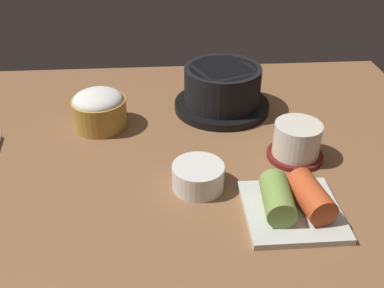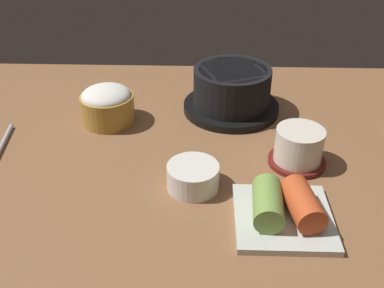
{
  "view_description": "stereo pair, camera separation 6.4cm",
  "coord_description": "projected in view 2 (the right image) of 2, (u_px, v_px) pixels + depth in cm",
  "views": [
    {
      "loc": [
        -2.42,
        -64.04,
        45.07
      ],
      "look_at": [
        2.0,
        -2.0,
        5.0
      ],
      "focal_mm": 41.71,
      "sensor_mm": 36.0,
      "label": 1
    },
    {
      "loc": [
        4.01,
        -64.17,
        45.07
      ],
      "look_at": [
        2.0,
        -2.0,
        5.0
      ],
      "focal_mm": 41.71,
      "sensor_mm": 36.0,
      "label": 2
    }
  ],
  "objects": [
    {
      "name": "banchan_cup_center",
      "position": [
        193.0,
        176.0,
        0.68
      ],
      "size": [
        8.02,
        8.02,
        3.94
      ],
      "color": "white",
      "rests_on": "dining_table"
    },
    {
      "name": "dining_table",
      "position": [
        181.0,
        157.0,
        0.78
      ],
      "size": [
        100.0,
        76.0,
        2.0
      ],
      "primitive_type": "cube",
      "color": "brown",
      "rests_on": "ground"
    },
    {
      "name": "rice_bowl",
      "position": [
        107.0,
        104.0,
        0.84
      ],
      "size": [
        10.11,
        10.11,
        7.26
      ],
      "color": "#B78C38",
      "rests_on": "dining_table"
    },
    {
      "name": "tea_cup_with_saucer",
      "position": [
        299.0,
        147.0,
        0.73
      ],
      "size": [
        9.47,
        9.47,
        6.42
      ],
      "color": "maroon",
      "rests_on": "dining_table"
    },
    {
      "name": "kimchi_plate",
      "position": [
        284.0,
        209.0,
        0.62
      ],
      "size": [
        13.6,
        13.6,
        5.16
      ],
      "color": "silver",
      "rests_on": "dining_table"
    },
    {
      "name": "stone_pot",
      "position": [
        232.0,
        91.0,
        0.88
      ],
      "size": [
        19.06,
        19.06,
        8.95
      ],
      "color": "black",
      "rests_on": "dining_table"
    }
  ]
}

